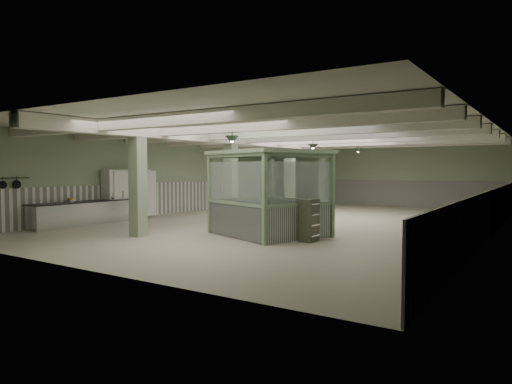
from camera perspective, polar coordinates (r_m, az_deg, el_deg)
The scene contains 35 objects.
floor at distance 18.41m, azimuth 5.00°, elevation -3.84°, with size 20.00×20.00×0.00m, color beige.
ceiling at distance 18.33m, azimuth 5.05°, elevation 7.40°, with size 14.00×20.00×0.02m, color white.
wall_back at distance 27.50m, azimuth 14.92°, elevation 2.09°, with size 14.00×0.02×3.60m, color #98AA88.
wall_front at distance 10.58m, azimuth -21.50°, elevation 0.68°, with size 14.00×0.02×3.60m, color #98AA88.
wall_left at distance 22.45m, azimuth -10.94°, elevation 1.95°, with size 0.02×20.00×3.60m, color #98AA88.
wall_right at distance 16.20m, azimuth 27.42°, elevation 1.28°, with size 0.02×20.00×3.60m, color #98AA88.
wainscot_left at distance 22.48m, azimuth -10.86°, elevation -0.73°, with size 0.05×19.90×1.50m, color white.
wainscot_right at distance 16.26m, azimuth 27.24°, elevation -2.41°, with size 0.05×19.90×1.50m, color white.
wainscot_back at distance 27.51m, azimuth 14.88°, elevation -0.10°, with size 13.90×0.05×1.50m, color white.
girder at distance 19.62m, azimuth -1.45°, elevation 6.48°, with size 0.45×19.90×0.40m, color silver.
beam_a at distance 12.25m, azimuth -11.95°, elevation 8.70°, with size 13.90×0.35×0.32m, color silver.
beam_b at distance 14.12m, azimuth -4.67°, elevation 7.99°, with size 13.90×0.35×0.32m, color silver.
beam_c at distance 16.16m, azimuth 0.82°, elevation 7.36°, with size 13.90×0.35×0.32m, color silver.
beam_d at distance 18.32m, azimuth 5.05°, elevation 6.84°, with size 13.90×0.35×0.32m, color silver.
beam_e at distance 20.55m, azimuth 8.36°, elevation 6.40°, with size 13.90×0.35×0.32m, color silver.
beam_f at distance 22.84m, azimuth 11.01°, elevation 6.03°, with size 13.90×0.35×0.32m, color silver.
beam_g at distance 25.17m, azimuth 13.18°, elevation 5.72°, with size 13.90×0.35×0.32m, color silver.
column_a at distance 15.04m, azimuth -14.55°, elevation 1.42°, with size 0.42×0.42×3.60m, color #91A484.
column_b at distance 18.77m, azimuth -3.18°, elevation 1.81°, with size 0.42×0.42×3.60m, color #91A484.
column_c at distance 22.99m, azimuth 4.24°, elevation 2.02°, with size 0.42×0.42×3.60m, color #91A484.
column_d at distance 26.56m, azimuth 8.43°, elevation 2.13°, with size 0.42×0.42×3.60m, color #91A484.
hook_rail at distance 17.74m, azimuth -28.13°, elevation 1.55°, with size 0.02×0.02×1.20m, color black.
pendant_front at distance 13.79m, azimuth -3.01°, elevation 6.57°, with size 0.44×0.44×0.22m, color #2E3E30.
pendant_mid at distance 18.51m, azimuth 7.15°, elevation 5.64°, with size 0.44×0.44×0.22m, color #2E3E30.
pendant_back at distance 23.10m, azimuth 12.63°, elevation 5.06°, with size 0.44×0.44×0.22m, color #2E3E30.
prep_counter at distance 19.02m, azimuth -19.96°, elevation -2.40°, with size 0.88×5.01×0.91m.
pitcher_near at distance 19.44m, azimuth -17.54°, elevation -0.57°, with size 0.17×0.20×0.25m, color #ACABB0, non-canonical shape.
pitcher_far at distance 20.32m, azimuth -14.87°, elevation -0.35°, with size 0.19×0.22×0.27m, color #ACABB0, non-canonical shape.
veg_colander at distance 19.80m, azimuth -16.94°, elevation -0.56°, with size 0.46×0.46×0.21m, color #424248, non-canonical shape.
orange_bowl at distance 18.60m, azimuth -22.18°, elevation -1.05°, with size 0.27×0.27×0.10m, color #B2B2B7.
skillet_near at distance 17.53m, azimuth -29.09°, elevation 0.79°, with size 0.27×0.27×0.04m, color black.
skillet_far at distance 17.75m, azimuth -27.74°, elevation 0.85°, with size 0.30×0.30×0.04m, color black.
walkin_cooler at distance 20.24m, azimuth -15.78°, elevation -0.40°, with size 0.81×2.25×2.06m.
guard_booth at distance 14.86m, azimuth 1.61°, elevation 1.67°, with size 4.25×3.95×2.76m.
filing_cabinet at distance 13.70m, azimuth 6.65°, elevation -3.54°, with size 0.41×0.59×1.27m, color #4F5245.
Camera 1 is at (8.63, -16.11, 2.19)m, focal length 32.00 mm.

